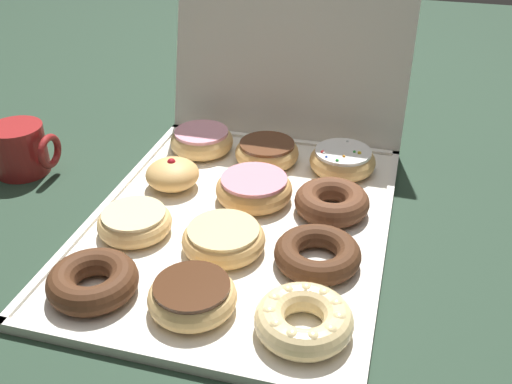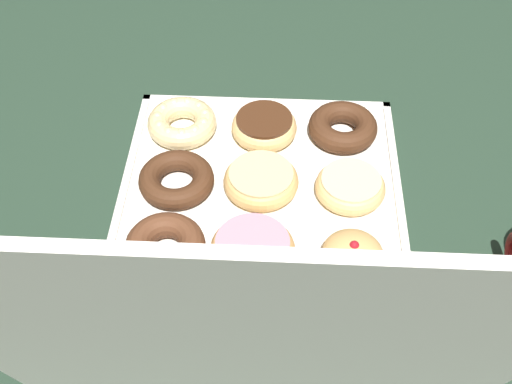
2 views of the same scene
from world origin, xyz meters
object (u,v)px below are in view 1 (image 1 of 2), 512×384
Objects in this scene: chocolate_frosted_donut_1 at (193,296)px; cruller_donut_2 at (304,319)px; pink_frosted_donut_7 at (254,188)px; jelly_filled_donut_6 at (172,174)px; chocolate_cake_ring_donut_5 at (317,254)px; chocolate_cake_ring_donut_8 at (332,202)px; glazed_ring_donut_3 at (135,222)px; sprinkle_donut_11 at (343,160)px; chocolate_cake_ring_donut_0 at (93,281)px; glazed_ring_donut_4 at (225,239)px; chocolate_frosted_donut_10 at (267,152)px; pink_frosted_donut_9 at (202,140)px; donut_box at (239,224)px; coffee_mug at (21,148)px.

cruller_donut_2 is (0.14, -0.00, 0.00)m from chocolate_frosted_donut_1.
chocolate_frosted_donut_1 is 0.90× the size of pink_frosted_donut_7.
cruller_donut_2 is 0.38m from jelly_filled_donut_6.
chocolate_cake_ring_donut_5 is 0.13m from chocolate_cake_ring_donut_8.
jelly_filled_donut_6 reaches higher than chocolate_cake_ring_donut_5.
cruller_donut_2 and chocolate_cake_ring_donut_8 have the same top height.
glazed_ring_donut_3 is at bearing -154.40° from chocolate_cake_ring_donut_8.
sprinkle_donut_11 is at bearing 91.68° from cruller_donut_2.
glazed_ring_donut_3 is 0.89× the size of pink_frosted_donut_7.
sprinkle_donut_11 reaches higher than chocolate_cake_ring_donut_0.
glazed_ring_donut_4 is 1.04× the size of chocolate_frosted_donut_10.
pink_frosted_donut_9 is at bearing 123.81° from cruller_donut_2.
chocolate_cake_ring_donut_8 is at bearing -43.95° from chocolate_frosted_donut_10.
donut_box is at bearing -95.26° from pink_frosted_donut_7.
chocolate_frosted_donut_1 is at bearing 2.33° from chocolate_cake_ring_donut_0.
jelly_filled_donut_6 is (-0.13, 0.26, 0.00)m from chocolate_frosted_donut_1.
chocolate_frosted_donut_1 is at bearing -89.74° from donut_box.
pink_frosted_donut_9 is 1.02× the size of coffee_mug.
cruller_donut_2 is (0.27, 0.00, 0.00)m from chocolate_cake_ring_donut_0.
sprinkle_donut_11 is at bearing 1.35° from chocolate_frosted_donut_10.
pink_frosted_donut_7 is (0.00, 0.14, 0.00)m from glazed_ring_donut_4.
chocolate_frosted_donut_1 reaches higher than chocolate_cake_ring_donut_5.
chocolate_cake_ring_donut_8 is (0.12, -0.00, -0.00)m from pink_frosted_donut_7.
chocolate_frosted_donut_10 is at bearing -4.79° from pink_frosted_donut_9.
chocolate_cake_ring_donut_0 is 0.38m from coffee_mug.
glazed_ring_donut_3 is 0.29m from chocolate_cake_ring_donut_8.
chocolate_cake_ring_donut_0 is 1.04× the size of coffee_mug.
pink_frosted_donut_9 is at bearing 175.21° from chocolate_frosted_donut_10.
sprinkle_donut_11 is at bearing 47.23° from pink_frosted_donut_7.
pink_frosted_donut_7 is at bearing -0.00° from coffee_mug.
cruller_donut_2 is 0.42m from chocolate_frosted_donut_10.
glazed_ring_donut_4 is at bearing -2.38° from glazed_ring_donut_3.
sprinkle_donut_11 is at bearing 72.13° from chocolate_frosted_donut_1.
chocolate_cake_ring_donut_0 is at bearing -117.34° from pink_frosted_donut_7.
chocolate_frosted_donut_10 is at bearing 110.22° from cruller_donut_2.
sprinkle_donut_11 is (0.26, 0.39, 0.00)m from chocolate_cake_ring_donut_0.
chocolate_cake_ring_donut_5 is at bearing -13.93° from coffee_mug.
pink_frosted_donut_7 is 0.18m from sprinkle_donut_11.
chocolate_frosted_donut_1 is at bearing -91.13° from pink_frosted_donut_7.
chocolate_cake_ring_donut_5 is 1.03× the size of chocolate_cake_ring_donut_8.
glazed_ring_donut_4 is at bearing -88.31° from donut_box.
glazed_ring_donut_4 is (-0.14, 0.13, -0.00)m from cruller_donut_2.
pink_frosted_donut_9 is at bearing 108.27° from chocolate_frosted_donut_1.
jelly_filled_donut_6 is 0.78× the size of sprinkle_donut_11.
donut_box is 5.27× the size of glazed_ring_donut_3.
pink_frosted_donut_7 is at bearing -1.68° from jelly_filled_donut_6.
chocolate_frosted_donut_10 is (0.12, -0.01, -0.00)m from pink_frosted_donut_9.
glazed_ring_donut_4 is (0.13, 0.13, 0.00)m from chocolate_cake_ring_donut_0.
cruller_donut_2 reaches higher than glazed_ring_donut_4.
chocolate_cake_ring_donut_8 is 0.19m from chocolate_frosted_donut_10.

